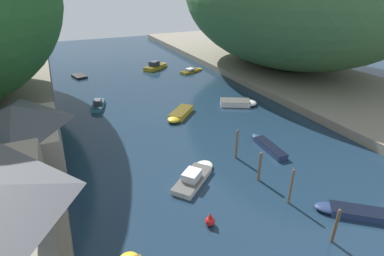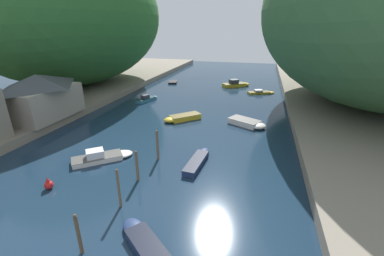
# 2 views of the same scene
# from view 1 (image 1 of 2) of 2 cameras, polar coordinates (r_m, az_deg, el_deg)

# --- Properties ---
(water_surface) EXTENTS (130.00, 130.00, 0.00)m
(water_surface) POSITION_cam_1_polar(r_m,az_deg,el_deg) (39.49, -2.77, 2.68)
(water_surface) COLOR #192D42
(water_surface) RESTS_ON ground
(right_bank) EXTENTS (22.00, 120.00, 1.09)m
(right_bank) POSITION_cam_1_polar(r_m,az_deg,el_deg) (53.76, 23.60, 7.52)
(right_bank) COLOR gray
(right_bank) RESTS_ON ground
(boathouse_shed) EXTENTS (6.67, 9.75, 5.62)m
(boathouse_shed) POSITION_cam_1_polar(r_m,az_deg,el_deg) (29.03, -30.05, -1.31)
(boathouse_shed) COLOR gray
(boathouse_shed) RESTS_ON left_bank
(boat_moored_right) EXTENTS (5.52, 3.58, 0.77)m
(boat_moored_right) POSITION_cam_1_polar(r_m,az_deg,el_deg) (59.10, 0.02, 10.90)
(boat_moored_right) COLOR gold
(boat_moored_right) RESTS_ON water_surface
(boat_open_rowboat) EXTENTS (2.81, 4.41, 0.39)m
(boat_open_rowboat) POSITION_cam_1_polar(r_m,az_deg,el_deg) (59.60, -20.83, 9.30)
(boat_open_rowboat) COLOR black
(boat_open_rowboat) RESTS_ON water_surface
(boat_near_quay) EXTENTS (5.56, 5.03, 1.18)m
(boat_near_quay) POSITION_cam_1_polar(r_m,az_deg,el_deg) (26.52, 0.58, -9.08)
(boat_near_quay) COLOR silver
(boat_near_quay) RESTS_ON water_surface
(boat_far_right_bank) EXTENTS (6.31, 5.35, 1.58)m
(boat_far_right_bank) POSITION_cam_1_polar(r_m,az_deg,el_deg) (61.92, -6.76, 11.66)
(boat_far_right_bank) COLOR gold
(boat_far_right_bank) RESTS_ON water_surface
(boat_white_cruiser) EXTENTS (1.58, 5.68, 0.58)m
(boat_white_cruiser) POSITION_cam_1_polar(r_m,az_deg,el_deg) (32.31, 14.01, -3.15)
(boat_white_cruiser) COLOR navy
(boat_white_cruiser) RESTS_ON water_surface
(boat_yellow_tender) EXTENTS (2.72, 5.03, 1.22)m
(boat_yellow_tender) POSITION_cam_1_polar(r_m,az_deg,el_deg) (43.83, -17.35, 4.44)
(boat_yellow_tender) COLOR teal
(boat_yellow_tender) RESTS_ON water_surface
(boat_red_skiff) EXTENTS (5.48, 4.25, 0.72)m
(boat_red_skiff) POSITION_cam_1_polar(r_m,az_deg,el_deg) (42.82, 9.02, 4.79)
(boat_red_skiff) COLOR silver
(boat_red_skiff) RESTS_ON water_surface
(boat_cabin_cruiser) EXTENTS (5.08, 5.01, 0.71)m
(boat_cabin_cruiser) POSITION_cam_1_polar(r_m,az_deg,el_deg) (38.45, -2.44, 2.59)
(boat_cabin_cruiser) COLOR gold
(boat_cabin_cruiser) RESTS_ON water_surface
(boat_navy_launch) EXTENTS (5.35, 4.67, 0.54)m
(boat_navy_launch) POSITION_cam_1_polar(r_m,az_deg,el_deg) (25.98, 28.35, -13.85)
(boat_navy_launch) COLOR navy
(boat_navy_launch) RESTS_ON water_surface
(mooring_post_nearest) EXTENTS (0.22, 0.22, 2.76)m
(mooring_post_nearest) POSITION_cam_1_polar(r_m,az_deg,el_deg) (22.42, 25.70, -16.45)
(mooring_post_nearest) COLOR brown
(mooring_post_nearest) RESTS_ON water_surface
(mooring_post_second) EXTENTS (0.20, 0.20, 3.14)m
(mooring_post_second) POSITION_cam_1_polar(r_m,az_deg,el_deg) (24.46, 18.35, -10.50)
(mooring_post_second) COLOR brown
(mooring_post_second) RESTS_ON water_surface
(mooring_post_middle) EXTENTS (0.26, 0.26, 2.81)m
(mooring_post_middle) POSITION_cam_1_polar(r_m,az_deg,el_deg) (26.48, 12.77, -7.12)
(mooring_post_middle) COLOR brown
(mooring_post_middle) RESTS_ON water_surface
(mooring_post_fourth) EXTENTS (0.26, 0.26, 3.09)m
(mooring_post_fourth) POSITION_cam_1_polar(r_m,az_deg,el_deg) (29.26, 8.51, -3.00)
(mooring_post_fourth) COLOR brown
(mooring_post_fourth) RESTS_ON water_surface
(channel_buoy_near) EXTENTS (0.70, 0.70, 1.05)m
(channel_buoy_near) POSITION_cam_1_polar(r_m,az_deg,el_deg) (22.20, 3.47, -17.19)
(channel_buoy_near) COLOR red
(channel_buoy_near) RESTS_ON water_surface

